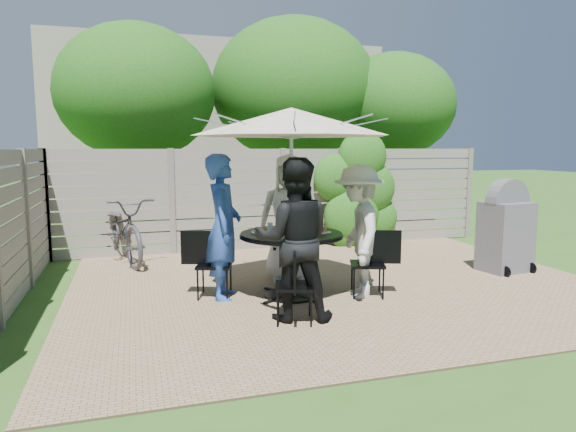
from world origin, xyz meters
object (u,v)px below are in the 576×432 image
object	(u,v)px
plate_left	(262,231)
plate_extra	(307,235)
bicycle	(122,230)
patio_table	(291,253)
chair_right	(368,277)
glass_back	(282,224)
person_front	(294,240)
glass_right	(312,226)
person_left	(223,227)
person_right	(358,232)
chair_front	(294,301)
chair_back	(289,258)
glass_left	(270,229)
coffee_cup	(299,225)
person_back	(289,218)
chair_left	(213,278)
umbrella	(291,122)
glass_front	(301,230)
plate_front	(292,236)
bbq_grill	(506,230)
plate_back	(290,226)
syrup_jug	(286,226)
plate_right	(320,231)

from	to	relation	value
plate_left	plate_extra	size ratio (longest dim) A/B	1.08
bicycle	patio_table	bearing A→B (deg)	-69.40
chair_right	glass_back	xyz separation A→B (m)	(-0.96, 0.53, 0.63)
person_front	glass_right	bearing A→B (deg)	-105.52
person_left	person_right	size ratio (longest dim) A/B	1.08
plate_left	glass_right	world-z (taller)	glass_right
chair_front	bicycle	bearing A→B (deg)	42.95
chair_back	glass_left	xyz separation A→B (m)	(-0.53, -0.96, 0.60)
plate_extra	glass_left	bearing A→B (deg)	140.77
plate_left	chair_right	bearing A→B (deg)	-15.34
glass_left	coffee_cup	bearing A→B (deg)	26.80
person_back	chair_left	distance (m)	1.42
umbrella	glass_front	size ratio (longest dim) A/B	21.09
chair_front	plate_extra	distance (m)	0.91
chair_back	chair_front	bearing A→B (deg)	-1.01
umbrella	person_back	world-z (taller)	umbrella
person_front	chair_right	world-z (taller)	person_front
person_back	glass_front	world-z (taller)	person_back
person_right	chair_front	bearing A→B (deg)	-40.74
plate_extra	plate_front	bearing A→B (deg)	-176.86
chair_left	glass_right	xyz separation A→B (m)	(1.21, -0.22, 0.63)
chair_front	coffee_cup	size ratio (longest dim) A/B	6.91
chair_front	plate_left	world-z (taller)	plate_left
chair_back	plate_front	world-z (taller)	chair_back
chair_back	bbq_grill	world-z (taller)	bbq_grill
person_left	person_front	size ratio (longest dim) A/B	1.02
glass_left	bicycle	size ratio (longest dim) A/B	0.07
patio_table	plate_extra	distance (m)	0.44
umbrella	person_right	bearing A→B (deg)	-15.30
person_back	glass_back	world-z (taller)	person_back
plate_back	glass_left	bearing A→B (deg)	-134.48
person_back	person_front	size ratio (longest dim) A/B	1.01
plate_left	plate_front	size ratio (longest dim) A/B	1.00
plate_extra	person_right	bearing A→B (deg)	9.48
person_left	glass_right	size ratio (longest dim) A/B	12.77
plate_left	patio_table	bearing A→B (deg)	-15.30
plate_extra	syrup_jug	xyz separation A→B (m)	(-0.14, 0.40, 0.06)
plate_front	plate_extra	xyz separation A→B (m)	(0.19, 0.01, 0.00)
person_back	plate_right	distance (m)	0.91
plate_extra	glass_front	xyz separation A→B (m)	(-0.06, 0.06, 0.05)
plate_front	bicycle	distance (m)	3.62
plate_left	glass_front	size ratio (longest dim) A/B	1.86
chair_right	bicycle	distance (m)	4.19
syrup_jug	person_right	bearing A→B (deg)	-18.51
glass_front	bbq_grill	size ratio (longest dim) A/B	0.10
glass_left	plate_extra	bearing A→B (deg)	-39.23
person_left	glass_right	xyz separation A→B (m)	(1.08, -0.19, -0.00)
bicycle	glass_back	bearing A→B (deg)	-66.82
glass_left	coffee_cup	distance (m)	0.48
umbrella	bicycle	world-z (taller)	umbrella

